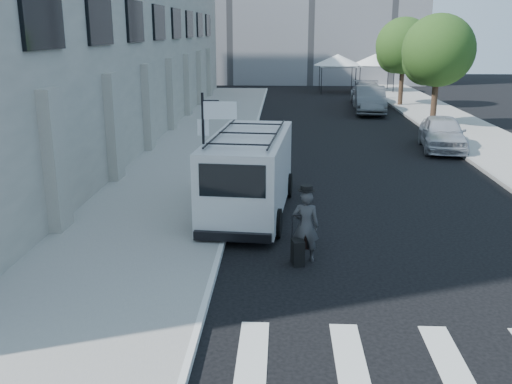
# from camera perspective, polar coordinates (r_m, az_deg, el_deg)

# --- Properties ---
(ground) EXTENTS (120.00, 120.00, 0.00)m
(ground) POSITION_cam_1_polar(r_m,az_deg,el_deg) (12.44, 5.04, -8.77)
(ground) COLOR black
(ground) RESTS_ON ground
(sidewalk_left) EXTENTS (4.50, 48.00, 0.15)m
(sidewalk_left) POSITION_cam_1_polar(r_m,az_deg,el_deg) (28.02, -4.96, 5.37)
(sidewalk_left) COLOR gray
(sidewalk_left) RESTS_ON ground
(sidewalk_right) EXTENTS (4.00, 56.00, 0.15)m
(sidewalk_right) POSITION_cam_1_polar(r_m,az_deg,el_deg) (33.12, 19.54, 6.15)
(sidewalk_right) COLOR gray
(sidewalk_right) RESTS_ON ground
(building_left) EXTENTS (10.00, 44.00, 12.00)m
(building_left) POSITION_cam_1_polar(r_m,az_deg,el_deg) (31.29, -18.59, 16.65)
(building_left) COLOR gray
(building_left) RESTS_ON ground
(sign_pole) EXTENTS (1.03, 0.07, 3.50)m
(sign_pole) POSITION_cam_1_polar(r_m,az_deg,el_deg) (14.83, -4.40, 6.05)
(sign_pole) COLOR black
(sign_pole) RESTS_ON sidewalk_left
(tree_near) EXTENTS (3.80, 3.83, 6.03)m
(tree_near) POSITION_cam_1_polar(r_m,az_deg,el_deg) (32.48, 17.51, 13.09)
(tree_near) COLOR black
(tree_near) RESTS_ON ground
(tree_far) EXTENTS (3.80, 3.83, 6.03)m
(tree_far) POSITION_cam_1_polar(r_m,az_deg,el_deg) (41.26, 14.37, 13.78)
(tree_far) COLOR black
(tree_far) RESTS_ON ground
(tent_left) EXTENTS (4.00, 4.00, 3.20)m
(tent_left) POSITION_cam_1_polar(r_m,az_deg,el_deg) (49.57, 8.18, 12.93)
(tent_left) COLOR black
(tent_left) RESTS_ON ground
(tent_right) EXTENTS (4.00, 4.00, 3.20)m
(tent_right) POSITION_cam_1_polar(r_m,az_deg,el_deg) (50.45, 11.83, 12.81)
(tent_right) COLOR black
(tent_right) RESTS_ON ground
(businessman) EXTENTS (0.65, 0.45, 1.69)m
(businessman) POSITION_cam_1_polar(r_m,az_deg,el_deg) (13.16, 4.98, -3.39)
(businessman) COLOR #373739
(businessman) RESTS_ON ground
(briefcase) EXTENTS (0.21, 0.46, 0.34)m
(briefcase) POSITION_cam_1_polar(r_m,az_deg,el_deg) (14.23, 5.25, -4.78)
(briefcase) COLOR black
(briefcase) RESTS_ON ground
(suitcase) EXTENTS (0.32, 0.45, 1.13)m
(suitcase) POSITION_cam_1_polar(r_m,az_deg,el_deg) (13.11, 4.18, -5.99)
(suitcase) COLOR black
(suitcase) RESTS_ON ground
(cargo_van) EXTENTS (2.58, 6.31, 2.32)m
(cargo_van) POSITION_cam_1_polar(r_m,az_deg,el_deg) (16.52, -0.62, 1.99)
(cargo_van) COLOR silver
(cargo_van) RESTS_ON ground
(parked_car_a) EXTENTS (2.36, 4.67, 1.52)m
(parked_car_a) POSITION_cam_1_polar(r_m,az_deg,el_deg) (26.75, 18.15, 5.63)
(parked_car_a) COLOR #B0B2B9
(parked_car_a) RESTS_ON ground
(parked_car_b) EXTENTS (2.21, 5.28, 1.70)m
(parked_car_b) POSITION_cam_1_polar(r_m,az_deg,el_deg) (37.53, 11.33, 9.00)
(parked_car_b) COLOR #54575B
(parked_car_b) RESTS_ON ground
(parked_car_c) EXTENTS (2.57, 5.60, 1.59)m
(parked_car_c) POSITION_cam_1_polar(r_m,az_deg,el_deg) (41.86, 11.08, 9.63)
(parked_car_c) COLOR #9B9EA3
(parked_car_c) RESTS_ON ground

